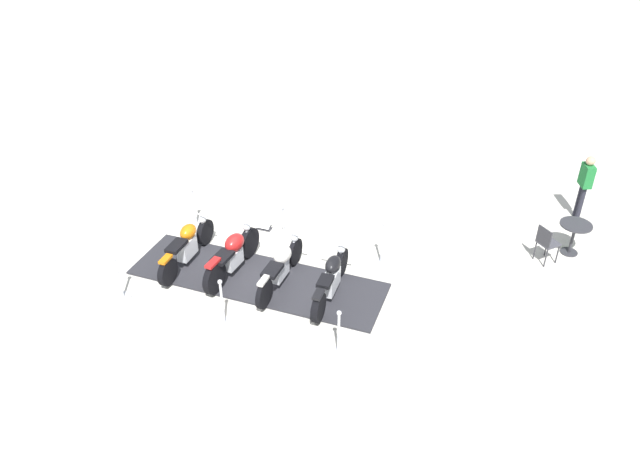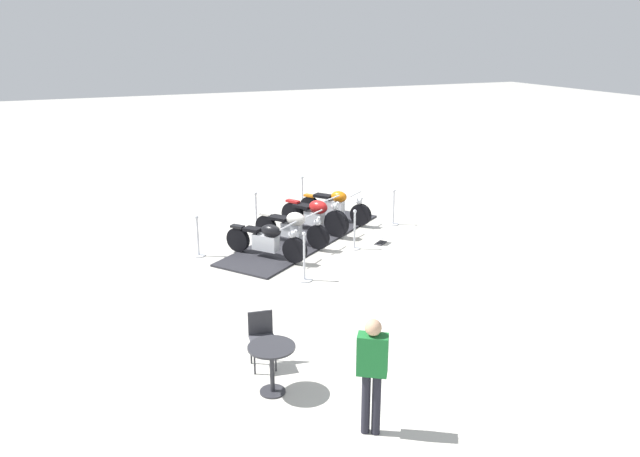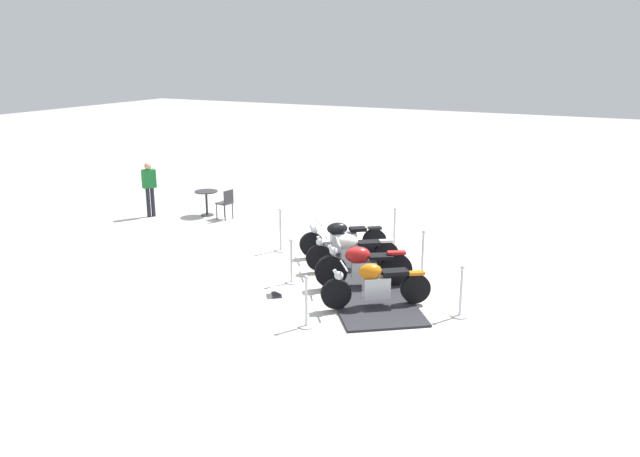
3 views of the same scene
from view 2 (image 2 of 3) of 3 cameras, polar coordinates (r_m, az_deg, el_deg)
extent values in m
plane|color=beige|center=(16.14, -1.56, -0.97)|extent=(80.00, 80.00, 0.00)
cube|color=#28282D|center=(16.14, -1.56, -0.89)|extent=(5.44, 4.60, 0.05)
cylinder|color=black|center=(14.30, -2.35, -2.01)|extent=(0.49, 0.56, 0.60)
cylinder|color=black|center=(15.14, -7.61, -1.02)|extent=(0.49, 0.56, 0.60)
cube|color=silver|center=(14.69, -5.06, -1.30)|extent=(0.60, 0.66, 0.38)
ellipsoid|color=black|center=(14.50, -4.56, -0.22)|extent=(0.56, 0.59, 0.30)
cube|color=black|center=(14.80, -6.27, -0.08)|extent=(0.46, 0.48, 0.08)
cube|color=black|center=(15.04, -7.66, 0.18)|extent=(0.34, 0.36, 0.06)
cylinder|color=silver|center=(14.26, -2.65, -0.99)|extent=(0.25, 0.29, 0.51)
cylinder|color=silver|center=(14.20, -2.96, 0.27)|extent=(0.58, 0.47, 0.04)
sphere|color=silver|center=(14.21, -2.60, -0.56)|extent=(0.18, 0.18, 0.18)
cylinder|color=black|center=(15.17, -0.18, -0.79)|extent=(0.44, 0.56, 0.62)
cylinder|color=black|center=(16.02, -5.02, 0.16)|extent=(0.44, 0.56, 0.62)
cube|color=silver|center=(15.57, -2.67, -0.18)|extent=(0.47, 0.55, 0.35)
ellipsoid|color=silver|center=(15.40, -2.26, 0.87)|extent=(0.58, 0.62, 0.35)
cube|color=black|center=(15.69, -3.81, 0.97)|extent=(0.55, 0.60, 0.08)
cube|color=silver|center=(15.92, -5.05, 1.32)|extent=(0.30, 0.35, 0.06)
cylinder|color=silver|center=(15.12, -0.38, 0.19)|extent=(0.20, 0.24, 0.53)
cylinder|color=silver|center=(15.06, -0.57, 1.39)|extent=(0.64, 0.47, 0.04)
sphere|color=silver|center=(15.06, -0.25, 0.61)|extent=(0.18, 0.18, 0.18)
cylinder|color=black|center=(16.09, 1.53, 0.47)|extent=(0.49, 0.67, 0.70)
cylinder|color=black|center=(16.88, -2.52, 1.29)|extent=(0.49, 0.67, 0.70)
cube|color=silver|center=(16.47, -0.54, 0.96)|extent=(0.49, 0.58, 0.36)
ellipsoid|color=#AD1919|center=(16.30, -0.16, 2.01)|extent=(0.59, 0.65, 0.36)
cube|color=black|center=(16.60, -1.58, 2.09)|extent=(0.55, 0.61, 0.08)
cube|color=#AD1919|center=(16.78, -2.53, 2.53)|extent=(0.34, 0.41, 0.06)
cylinder|color=silver|center=(16.05, 1.31, 1.53)|extent=(0.21, 0.28, 0.60)
cylinder|color=silver|center=(15.99, 1.09, 2.81)|extent=(0.61, 0.40, 0.04)
sphere|color=silver|center=(15.99, 1.38, 2.06)|extent=(0.18, 0.18, 0.18)
cylinder|color=black|center=(17.06, 3.79, 1.28)|extent=(0.47, 0.56, 0.61)
cylinder|color=black|center=(17.81, -0.96, 2.03)|extent=(0.47, 0.56, 0.61)
cube|color=silver|center=(17.40, 1.37, 1.92)|extent=(0.51, 0.56, 0.43)
ellipsoid|color=#D16B0F|center=(17.25, 1.77, 2.97)|extent=(0.53, 0.56, 0.31)
cube|color=black|center=(17.49, 0.30, 3.03)|extent=(0.54, 0.59, 0.08)
cube|color=#D16B0F|center=(17.72, -0.96, 3.07)|extent=(0.32, 0.36, 0.06)
cylinder|color=silver|center=(17.03, 3.57, 2.15)|extent=(0.23, 0.28, 0.52)
cylinder|color=silver|center=(16.98, 3.35, 3.22)|extent=(0.51, 0.40, 0.04)
sphere|color=silver|center=(16.98, 3.64, 2.53)|extent=(0.18, 0.18, 0.18)
cylinder|color=silver|center=(15.43, 3.19, -1.84)|extent=(0.29, 0.29, 0.03)
cylinder|color=silver|center=(15.28, 3.22, -0.18)|extent=(0.05, 0.05, 0.92)
sphere|color=silver|center=(15.14, 3.25, 1.60)|extent=(0.09, 0.09, 0.09)
cylinder|color=silver|center=(13.51, -1.46, -4.76)|extent=(0.35, 0.35, 0.03)
cylinder|color=silver|center=(13.32, -1.47, -2.70)|extent=(0.05, 0.05, 1.01)
sphere|color=silver|center=(13.14, -1.49, -0.48)|extent=(0.09, 0.09, 0.09)
cylinder|color=silver|center=(18.82, -1.64, 1.82)|extent=(0.34, 0.34, 0.03)
cylinder|color=silver|center=(18.69, -1.65, 3.24)|extent=(0.05, 0.05, 0.94)
sphere|color=silver|center=(18.57, -1.67, 4.75)|extent=(0.09, 0.09, 0.09)
cylinder|color=silver|center=(15.22, -11.15, -2.46)|extent=(0.32, 0.32, 0.03)
cylinder|color=silver|center=(15.06, -11.26, -0.77)|extent=(0.05, 0.05, 0.92)
sphere|color=silver|center=(14.92, -11.37, 1.03)|extent=(0.09, 0.09, 0.09)
cylinder|color=silver|center=(16.95, -5.89, -0.09)|extent=(0.36, 0.36, 0.03)
cylinder|color=silver|center=(16.80, -5.94, 1.54)|extent=(0.05, 0.05, 0.98)
sphere|color=silver|center=(16.66, -6.00, 3.27)|extent=(0.09, 0.09, 0.09)
cylinder|color=silver|center=(17.47, 6.77, 0.42)|extent=(0.32, 0.32, 0.03)
cylinder|color=silver|center=(17.33, 6.83, 1.91)|extent=(0.05, 0.05, 0.92)
sphere|color=silver|center=(17.21, 6.89, 3.49)|extent=(0.09, 0.09, 0.09)
cube|color=#333338|center=(15.87, 5.64, -1.35)|extent=(0.41, 0.38, 0.02)
cube|color=white|center=(15.83, 5.66, -0.93)|extent=(0.40, 0.38, 0.13)
cylinder|color=#2D2D33|center=(9.64, -4.41, -14.82)|extent=(0.39, 0.39, 0.02)
cylinder|color=#2D2D33|center=(9.44, -4.46, -12.91)|extent=(0.07, 0.07, 0.72)
cylinder|color=#2D2D33|center=(9.25, -4.52, -10.90)|extent=(0.71, 0.71, 0.03)
cylinder|color=#2D2D33|center=(10.03, -4.13, -11.88)|extent=(0.03, 0.03, 0.47)
cylinder|color=#2D2D33|center=(9.98, -6.08, -12.10)|extent=(0.03, 0.03, 0.47)
cylinder|color=#2D2D33|center=(10.33, -4.52, -10.97)|extent=(0.03, 0.03, 0.47)
cylinder|color=#2D2D33|center=(10.28, -6.41, -11.18)|extent=(0.03, 0.03, 0.47)
cube|color=#3F3F47|center=(10.03, -5.33, -10.25)|extent=(0.45, 0.45, 0.04)
cube|color=#2D2D33|center=(10.09, -5.56, -8.66)|extent=(0.40, 0.08, 0.40)
cylinder|color=#23232D|center=(8.58, 4.27, -15.82)|extent=(0.12, 0.12, 0.91)
cylinder|color=#23232D|center=(8.57, 5.24, -15.89)|extent=(0.12, 0.12, 0.91)
cube|color=#1E7233|center=(8.19, 4.89, -11.57)|extent=(0.46, 0.40, 0.56)
sphere|color=tan|center=(8.00, 4.96, -9.13)|extent=(0.22, 0.22, 0.22)
camera|label=1|loc=(19.37, -37.47, 22.80)|focal=33.75mm
camera|label=3|loc=(26.75, 20.36, 16.43)|focal=35.94mm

